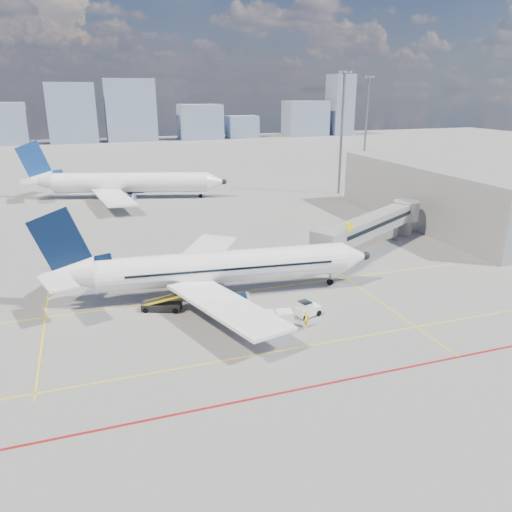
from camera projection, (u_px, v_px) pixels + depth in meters
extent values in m
plane|color=gray|center=(259.00, 322.00, 49.16)|extent=(420.00, 420.00, 0.00)
cube|color=yellow|center=(235.00, 292.00, 56.33)|extent=(60.00, 0.18, 0.01)
cube|color=yellow|center=(281.00, 351.00, 43.78)|extent=(80.00, 0.15, 0.01)
cube|color=yellow|center=(372.00, 296.00, 55.29)|extent=(0.15, 28.00, 0.01)
cube|color=yellow|center=(45.00, 317.00, 50.14)|extent=(0.15, 30.00, 0.01)
cube|color=maroon|center=(310.00, 387.00, 38.40)|extent=(90.00, 0.25, 0.01)
cube|color=gray|center=(371.00, 225.00, 69.29)|extent=(20.84, 13.93, 2.60)
cube|color=black|center=(371.00, 224.00, 69.23)|extent=(20.52, 13.82, 0.55)
cube|color=gray|center=(328.00, 243.00, 61.27)|extent=(4.49, 4.56, 3.00)
cube|color=black|center=(348.00, 261.00, 65.79)|extent=(2.20, 1.00, 0.70)
cylinder|color=slate|center=(349.00, 251.00, 65.36)|extent=(0.56, 0.56, 2.70)
cylinder|color=slate|center=(396.00, 227.00, 75.45)|extent=(0.60, 0.60, 3.90)
cylinder|color=gray|center=(406.00, 211.00, 77.55)|extent=(4.00, 4.00, 3.00)
cylinder|color=gray|center=(405.00, 223.00, 78.17)|extent=(2.40, 2.40, 3.90)
cube|color=yellow|center=(350.00, 227.00, 61.38)|extent=(1.26, 0.82, 1.20)
cube|color=gray|center=(433.00, 195.00, 83.27)|extent=(10.00, 42.00, 10.00)
cube|color=black|center=(409.00, 197.00, 81.78)|extent=(0.25, 40.00, 4.50)
cylinder|color=slate|center=(341.00, 135.00, 106.27)|extent=(0.56, 0.56, 25.00)
cube|color=slate|center=(345.00, 72.00, 102.24)|extent=(3.20, 0.40, 0.50)
cube|color=#A5A7AC|center=(340.00, 72.00, 101.64)|extent=(0.60, 0.15, 0.35)
cube|color=#A5A7AC|center=(345.00, 72.00, 102.01)|extent=(0.60, 0.15, 0.35)
cube|color=#A5A7AC|center=(351.00, 72.00, 102.39)|extent=(0.60, 0.15, 0.35)
cylinder|color=slate|center=(366.00, 123.00, 146.00)|extent=(0.56, 0.56, 25.00)
cube|color=slate|center=(369.00, 77.00, 141.97)|extent=(3.20, 0.40, 0.50)
cube|color=#A5A7AC|center=(366.00, 77.00, 141.38)|extent=(0.60, 0.15, 0.35)
cube|color=#A5A7AC|center=(370.00, 77.00, 141.75)|extent=(0.60, 0.15, 0.35)
cube|color=#A5A7AC|center=(374.00, 77.00, 142.12)|extent=(0.60, 0.15, 0.35)
cube|color=#7685A3|center=(8.00, 124.00, 203.72)|extent=(14.63, 9.36, 16.93)
cube|color=#7685A3|center=(72.00, 113.00, 210.32)|extent=(19.54, 10.11, 24.72)
cube|color=#7685A3|center=(131.00, 110.00, 217.57)|extent=(21.38, 9.35, 26.38)
cube|color=#7685A3|center=(200.00, 122.00, 228.84)|extent=(19.06, 13.79, 15.42)
cube|color=#7685A3|center=(242.00, 127.00, 235.97)|extent=(14.29, 9.14, 10.11)
cube|color=#7685A3|center=(305.00, 118.00, 245.05)|extent=(20.70, 12.31, 16.58)
cube|color=#7685A3|center=(340.00, 105.00, 248.85)|extent=(10.20, 12.84, 28.98)
cylinder|color=white|center=(226.00, 267.00, 54.80)|extent=(27.60, 6.42, 3.56)
cone|color=white|center=(356.00, 257.00, 58.07)|extent=(3.64, 3.89, 3.56)
sphere|color=black|center=(366.00, 256.00, 58.35)|extent=(1.10, 1.10, 1.00)
cone|color=white|center=(66.00, 274.00, 51.10)|extent=(6.18, 4.15, 3.56)
cube|color=black|center=(346.00, 253.00, 57.66)|extent=(1.51, 1.51, 0.41)
cube|color=white|center=(204.00, 253.00, 62.41)|extent=(11.66, 15.41, 0.53)
cube|color=white|center=(226.00, 306.00, 47.23)|extent=(9.16, 15.79, 0.53)
cylinder|color=#071636|center=(215.00, 269.00, 60.27)|extent=(3.49, 2.43, 2.10)
cylinder|color=#071636|center=(231.00, 304.00, 50.49)|extent=(3.49, 2.43, 2.10)
cylinder|color=#A5A7AC|center=(229.00, 268.00, 60.64)|extent=(0.54, 2.18, 2.15)
cylinder|color=#A5A7AC|center=(247.00, 302.00, 50.86)|extent=(0.54, 2.18, 2.15)
cube|color=#071636|center=(62.00, 245.00, 50.10)|extent=(6.25, 0.95, 7.78)
cube|color=#071636|center=(87.00, 264.00, 51.26)|extent=(5.15, 0.81, 1.96)
cube|color=white|center=(65.00, 262.00, 53.62)|extent=(4.82, 5.80, 0.20)
cube|color=white|center=(58.00, 282.00, 48.22)|extent=(4.04, 5.67, 0.20)
cylinder|color=slate|center=(330.00, 278.00, 58.19)|extent=(0.31, 0.31, 1.80)
cylinder|color=black|center=(330.00, 282.00, 58.36)|extent=(0.79, 0.36, 0.76)
cylinder|color=slate|center=(215.00, 281.00, 57.59)|extent=(0.35, 0.35, 1.60)
cylinder|color=black|center=(215.00, 283.00, 57.69)|extent=(1.06, 0.75, 1.00)
cylinder|color=slate|center=(222.00, 296.00, 53.21)|extent=(0.35, 0.35, 1.60)
cylinder|color=black|center=(222.00, 299.00, 53.30)|extent=(1.06, 0.75, 1.00)
cube|color=black|center=(227.00, 259.00, 56.44)|extent=(22.33, 2.46, 0.24)
cube|color=black|center=(233.00, 269.00, 53.19)|extent=(22.33, 2.46, 0.24)
cylinder|color=white|center=(131.00, 182.00, 104.48)|extent=(31.80, 13.21, 4.16)
cone|color=white|center=(217.00, 182.00, 105.16)|extent=(4.87, 5.09, 4.16)
sphere|color=black|center=(224.00, 182.00, 105.21)|extent=(1.46, 1.46, 1.17)
cone|color=white|center=(37.00, 180.00, 103.57)|extent=(7.73, 5.95, 4.16)
cube|color=black|center=(210.00, 179.00, 104.92)|extent=(1.99, 1.99, 0.48)
cube|color=white|center=(133.00, 180.00, 113.87)|extent=(15.69, 16.94, 0.61)
cube|color=white|center=(114.00, 197.00, 95.70)|extent=(7.72, 18.14, 0.61)
cylinder|color=#071636|center=(135.00, 189.00, 111.10)|extent=(4.38, 3.45, 2.45)
cylinder|color=#071636|center=(124.00, 200.00, 99.39)|extent=(4.38, 3.45, 2.45)
cylinder|color=#A5A7AC|center=(145.00, 188.00, 111.18)|extent=(1.08, 2.52, 2.51)
cylinder|color=#A5A7AC|center=(134.00, 200.00, 99.47)|extent=(1.08, 2.52, 2.51)
cube|color=navy|center=(35.00, 162.00, 102.40)|extent=(7.09, 2.43, 9.09)
cube|color=navy|center=(49.00, 175.00, 103.31)|extent=(5.85, 2.04, 2.29)
cube|color=white|center=(41.00, 176.00, 106.66)|extent=(6.23, 6.65, 0.23)
cube|color=white|center=(28.00, 181.00, 100.20)|extent=(3.73, 6.23, 0.23)
cylinder|color=black|center=(130.00, 193.00, 107.96)|extent=(1.15, 0.91, 1.00)
cylinder|color=black|center=(125.00, 198.00, 102.71)|extent=(1.15, 0.91, 1.00)
cylinder|color=black|center=(201.00, 196.00, 105.95)|extent=(0.81, 0.49, 0.76)
cube|color=white|center=(308.00, 310.00, 50.32)|extent=(2.69, 1.93, 0.88)
cube|color=white|center=(305.00, 305.00, 49.87)|extent=(1.40, 1.52, 0.66)
cube|color=black|center=(305.00, 303.00, 49.80)|extent=(1.28, 1.43, 0.38)
cylinder|color=black|center=(305.00, 317.00, 49.46)|extent=(0.66, 0.40, 0.62)
cylinder|color=black|center=(297.00, 313.00, 50.40)|extent=(0.66, 0.40, 0.62)
cylinder|color=black|center=(319.00, 313.00, 50.42)|extent=(0.66, 0.40, 0.62)
cylinder|color=black|center=(311.00, 309.00, 51.36)|extent=(0.66, 0.40, 0.62)
cube|color=black|center=(275.00, 327.00, 47.38)|extent=(3.72, 2.10, 0.18)
cube|color=white|center=(266.00, 320.00, 46.96)|extent=(1.73, 1.69, 1.51)
cube|color=white|center=(284.00, 318.00, 47.25)|extent=(1.73, 1.69, 1.51)
cylinder|color=black|center=(262.00, 333.00, 46.57)|extent=(0.33, 0.18, 0.31)
cylinder|color=black|center=(260.00, 327.00, 47.84)|extent=(0.33, 0.18, 0.31)
cylinder|color=black|center=(291.00, 331.00, 47.01)|extent=(0.33, 0.18, 0.31)
cylinder|color=black|center=(287.00, 325.00, 48.29)|extent=(0.33, 0.18, 0.31)
cube|color=black|center=(162.00, 307.00, 51.63)|extent=(4.29, 2.85, 0.67)
cube|color=black|center=(169.00, 298.00, 51.27)|extent=(5.72, 3.05, 1.78)
cube|color=yellow|center=(170.00, 296.00, 51.78)|extent=(5.41, 2.23, 1.85)
cube|color=yellow|center=(168.00, 300.00, 50.77)|extent=(5.41, 2.23, 1.85)
cylinder|color=black|center=(146.00, 310.00, 51.11)|extent=(0.62, 0.43, 0.58)
cylinder|color=black|center=(149.00, 305.00, 52.39)|extent=(0.62, 0.43, 0.58)
cylinder|color=black|center=(175.00, 311.00, 50.97)|extent=(0.62, 0.43, 0.58)
cylinder|color=black|center=(178.00, 305.00, 52.24)|extent=(0.62, 0.43, 0.58)
imported|color=yellow|center=(306.00, 319.00, 47.87)|extent=(0.50, 0.68, 1.73)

